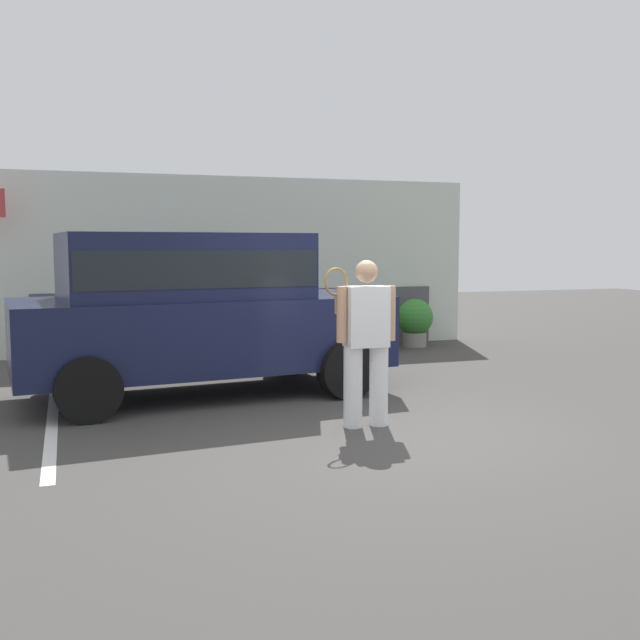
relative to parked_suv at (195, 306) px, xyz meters
The scene contains 7 objects.
ground_plane 3.17m from the parked_suv, 58.19° to the right, with size 40.00×40.00×0.00m, color #423F3D.
parking_stripe_0 2.30m from the parked_suv, 149.51° to the right, with size 0.12×4.40×0.01m, color silver.
house_frontage 4.36m from the parked_suv, 69.10° to the left, with size 8.77×0.40×3.14m.
parked_suv is the anchor object (origin of this frame).
tennis_player_man 2.63m from the parked_suv, 57.22° to the right, with size 0.78×0.28×1.75m.
potted_plant_by_porch 4.79m from the parked_suv, 37.23° to the left, with size 0.60×0.60×0.79m.
potted_plant_secondary 5.72m from the parked_suv, 34.97° to the left, with size 0.68×0.68×0.90m.
Camera 1 is at (-3.08, -6.83, 1.90)m, focal length 41.79 mm.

